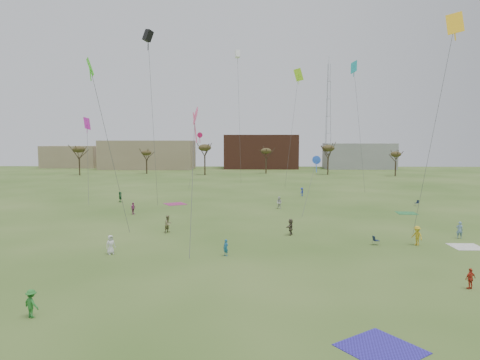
{
  "coord_description": "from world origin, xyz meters",
  "views": [
    {
      "loc": [
        1.12,
        -35.95,
        9.89
      ],
      "look_at": [
        0.0,
        12.0,
        5.5
      ],
      "focal_mm": 32.07,
      "sensor_mm": 36.0,
      "label": 1
    }
  ],
  "objects_px": {
    "flyer_near_left": "(111,245)",
    "radio_tower": "(328,116)",
    "flyer_near_right": "(226,248)",
    "camp_chair_right": "(417,204)",
    "spectator_fore_a": "(470,279)",
    "camp_chair_center": "(376,242)",
    "flyer_near_center": "(31,303)"
  },
  "relations": [
    {
      "from": "camp_chair_right",
      "to": "flyer_near_left",
      "type": "bearing_deg",
      "value": -67.6
    },
    {
      "from": "flyer_near_right",
      "to": "spectator_fore_a",
      "type": "xyz_separation_m",
      "value": [
        16.85,
        -7.91,
        -0.01
      ]
    },
    {
      "from": "flyer_near_left",
      "to": "radio_tower",
      "type": "height_order",
      "value": "radio_tower"
    },
    {
      "from": "camp_chair_right",
      "to": "radio_tower",
      "type": "height_order",
      "value": "radio_tower"
    },
    {
      "from": "flyer_near_right",
      "to": "camp_chair_right",
      "type": "xyz_separation_m",
      "value": [
        27.53,
        29.16,
        -0.46
      ]
    },
    {
      "from": "flyer_near_left",
      "to": "flyer_near_right",
      "type": "height_order",
      "value": "flyer_near_left"
    },
    {
      "from": "flyer_near_center",
      "to": "camp_chair_right",
      "type": "bearing_deg",
      "value": -104.84
    },
    {
      "from": "flyer_near_center",
      "to": "flyer_near_right",
      "type": "height_order",
      "value": "flyer_near_center"
    },
    {
      "from": "spectator_fore_a",
      "to": "radio_tower",
      "type": "distance_m",
      "value": 134.71
    },
    {
      "from": "spectator_fore_a",
      "to": "radio_tower",
      "type": "height_order",
      "value": "radio_tower"
    },
    {
      "from": "flyer_near_left",
      "to": "radio_tower",
      "type": "relative_size",
      "value": 0.04
    },
    {
      "from": "radio_tower",
      "to": "flyer_near_left",
      "type": "bearing_deg",
      "value": -108.26
    },
    {
      "from": "flyer_near_left",
      "to": "flyer_near_right",
      "type": "relative_size",
      "value": 1.17
    },
    {
      "from": "camp_chair_right",
      "to": "camp_chair_center",
      "type": "bearing_deg",
      "value": -43.36
    },
    {
      "from": "flyer_near_right",
      "to": "camp_chair_right",
      "type": "relative_size",
      "value": 1.65
    },
    {
      "from": "spectator_fore_a",
      "to": "camp_chair_center",
      "type": "xyz_separation_m",
      "value": [
        -2.74,
        12.14,
        -0.45
      ]
    },
    {
      "from": "flyer_near_right",
      "to": "camp_chair_center",
      "type": "xyz_separation_m",
      "value": [
        14.11,
        4.22,
        -0.46
      ]
    },
    {
      "from": "flyer_near_center",
      "to": "camp_chair_center",
      "type": "distance_m",
      "value": 29.89
    },
    {
      "from": "flyer_near_left",
      "to": "flyer_near_center",
      "type": "distance_m",
      "value": 13.5
    },
    {
      "from": "flyer_near_center",
      "to": "radio_tower",
      "type": "xyz_separation_m",
      "value": [
        41.13,
        137.96,
        18.41
      ]
    },
    {
      "from": "spectator_fore_a",
      "to": "camp_chair_right",
      "type": "bearing_deg",
      "value": -126.54
    },
    {
      "from": "spectator_fore_a",
      "to": "camp_chair_center",
      "type": "relative_size",
      "value": 1.63
    },
    {
      "from": "flyer_near_center",
      "to": "radio_tower",
      "type": "distance_m",
      "value": 145.13
    },
    {
      "from": "radio_tower",
      "to": "camp_chair_center",
      "type": "bearing_deg",
      "value": -97.95
    },
    {
      "from": "flyer_near_left",
      "to": "camp_chair_center",
      "type": "relative_size",
      "value": 1.94
    },
    {
      "from": "flyer_near_left",
      "to": "camp_chair_right",
      "type": "relative_size",
      "value": 1.94
    },
    {
      "from": "radio_tower",
      "to": "camp_chair_right",
      "type": "bearing_deg",
      "value": -92.05
    },
    {
      "from": "camp_chair_right",
      "to": "flyer_near_right",
      "type": "bearing_deg",
      "value": -58.42
    },
    {
      "from": "flyer_near_right",
      "to": "camp_chair_center",
      "type": "bearing_deg",
      "value": 58.06
    },
    {
      "from": "flyer_near_left",
      "to": "flyer_near_center",
      "type": "bearing_deg",
      "value": -131.99
    },
    {
      "from": "spectator_fore_a",
      "to": "camp_chair_center",
      "type": "distance_m",
      "value": 12.45
    },
    {
      "from": "spectator_fore_a",
      "to": "camp_chair_center",
      "type": "bearing_deg",
      "value": -97.74
    }
  ]
}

